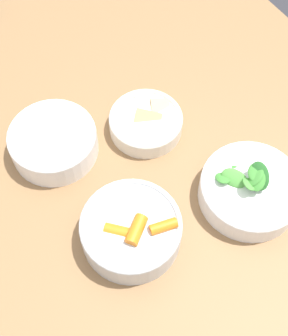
{
  "coord_description": "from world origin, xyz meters",
  "views": [
    {
      "loc": [
        -0.4,
        0.21,
        1.51
      ],
      "look_at": [
        -0.03,
        -0.02,
        0.76
      ],
      "focal_mm": 50.0,
      "sensor_mm": 36.0,
      "label": 1
    }
  ],
  "objects_px": {
    "bowl_greens": "(250,189)",
    "bowl_cookies": "(146,122)",
    "bowl_carrots": "(131,230)",
    "bowl_beans_hotdog": "(54,142)"
  },
  "relations": [
    {
      "from": "bowl_beans_hotdog",
      "to": "bowl_carrots",
      "type": "bearing_deg",
      "value": -172.47
    },
    {
      "from": "bowl_beans_hotdog",
      "to": "bowl_greens",
      "type": "bearing_deg",
      "value": -137.71
    },
    {
      "from": "bowl_beans_hotdog",
      "to": "bowl_cookies",
      "type": "xyz_separation_m",
      "value": [
        -0.05,
        -0.18,
        -0.01
      ]
    },
    {
      "from": "bowl_greens",
      "to": "bowl_cookies",
      "type": "xyz_separation_m",
      "value": [
        0.23,
        0.08,
        -0.01
      ]
    },
    {
      "from": "bowl_greens",
      "to": "bowl_cookies",
      "type": "bearing_deg",
      "value": 18.43
    },
    {
      "from": "bowl_carrots",
      "to": "bowl_beans_hotdog",
      "type": "bearing_deg",
      "value": 7.53
    },
    {
      "from": "bowl_greens",
      "to": "bowl_cookies",
      "type": "distance_m",
      "value": 0.24
    },
    {
      "from": "bowl_greens",
      "to": "bowl_beans_hotdog",
      "type": "distance_m",
      "value": 0.38
    },
    {
      "from": "bowl_cookies",
      "to": "bowl_greens",
      "type": "bearing_deg",
      "value": -161.57
    },
    {
      "from": "bowl_greens",
      "to": "bowl_beans_hotdog",
      "type": "xyz_separation_m",
      "value": [
        0.28,
        0.26,
        -0.0
      ]
    }
  ]
}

